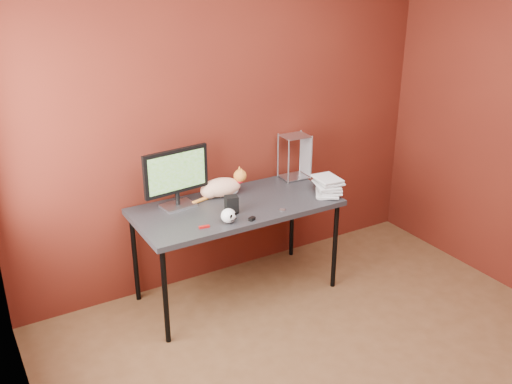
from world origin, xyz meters
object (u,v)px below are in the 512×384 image
desk (236,211)px  cat (222,187)px  skull_mug (228,216)px  speaker (232,205)px  book_stack (320,106)px  monitor (176,175)px

desk → cat: size_ratio=3.29×
skull_mug → speaker: bearing=34.4°
skull_mug → book_stack: (0.82, 0.12, 0.63)m
speaker → skull_mug: bearing=-111.2°
desk → book_stack: (0.63, -0.12, 0.74)m
cat → skull_mug: bearing=-102.8°
monitor → skull_mug: size_ratio=4.54×
book_stack → monitor: bearing=163.3°
cat → skull_mug: (-0.17, -0.44, -0.02)m
desk → cat: cat is taller
desk → monitor: bearing=154.7°
monitor → skull_mug: monitor is taller
skull_mug → speaker: (0.10, 0.14, 0.01)m
desk → skull_mug: 0.32m
monitor → skull_mug: (0.19, -0.42, -0.19)m
monitor → speaker: 0.45m
speaker → book_stack: size_ratio=0.09×
desk → speaker: 0.18m
desk → speaker: (-0.09, -0.10, 0.11)m
cat → speaker: bearing=-95.3°
desk → monitor: (-0.38, 0.18, 0.29)m
desk → monitor: monitor is taller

